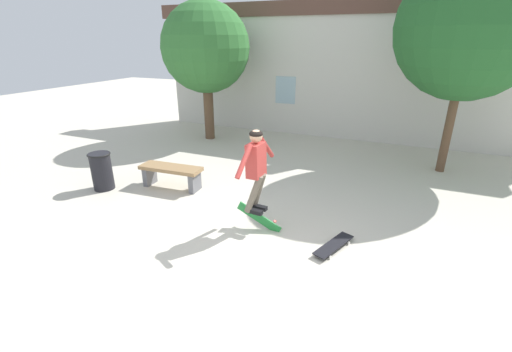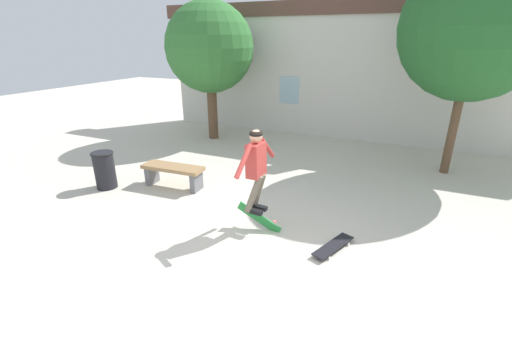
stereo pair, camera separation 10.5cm
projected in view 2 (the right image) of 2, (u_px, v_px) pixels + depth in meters
ground_plane at (241, 257)px, 5.27m from camera, size 40.00×40.00×0.00m
building_backdrop at (347, 70)px, 10.83m from camera, size 13.25×0.52×5.16m
tree_right at (475, 27)px, 7.36m from camera, size 3.18×3.18×4.95m
tree_left at (210, 48)px, 10.52m from camera, size 2.73×2.73×4.23m
park_bench at (173, 172)px, 7.64m from camera, size 1.43×0.54×0.50m
trash_bin at (105, 169)px, 7.57m from camera, size 0.48×0.48×0.83m
skater at (256, 164)px, 5.61m from camera, size 0.34×1.27×1.44m
skateboard_flipping at (259, 218)px, 5.98m from camera, size 0.84×0.15×0.55m
skateboard_resting at (333, 246)px, 5.43m from camera, size 0.52×0.90×0.08m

